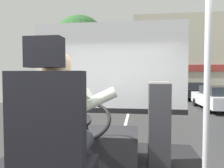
% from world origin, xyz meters
% --- Properties ---
extents(ground, '(18.00, 44.00, 0.06)m').
position_xyz_m(ground, '(0.00, 8.80, -0.02)').
color(ground, '#373737').
extents(driver_seat, '(0.48, 0.48, 1.31)m').
position_xyz_m(driver_seat, '(-0.07, -0.41, 1.40)').
color(driver_seat, black).
rests_on(driver_seat, bus_floor).
extents(bus_driver, '(0.78, 0.54, 0.81)m').
position_xyz_m(bus_driver, '(-0.07, -0.29, 1.59)').
color(bus_driver, '#282833').
rests_on(bus_driver, driver_seat).
extents(steering_console, '(1.10, 1.00, 0.79)m').
position_xyz_m(steering_console, '(-0.07, 0.78, 1.07)').
color(steering_console, black).
rests_on(steering_console, bus_floor).
extents(handrail_pole, '(0.04, 0.04, 1.92)m').
position_xyz_m(handrail_pole, '(0.98, -0.10, 1.81)').
color(handrail_pole, '#B7B7BC').
rests_on(handrail_pole, bus_floor).
extents(fare_box, '(0.25, 0.23, 1.01)m').
position_xyz_m(fare_box, '(0.74, 0.82, 1.35)').
color(fare_box, '#333338').
rests_on(fare_box, bus_floor).
extents(windshield_panel, '(2.50, 0.08, 1.48)m').
position_xyz_m(windshield_panel, '(0.00, 1.62, 1.89)').
color(windshield_panel, silver).
extents(street_tree, '(3.40, 3.40, 5.57)m').
position_xyz_m(street_tree, '(-3.08, 10.54, 3.85)').
color(street_tree, '#4C3828').
rests_on(street_tree, ground).
extents(shop_building, '(10.76, 4.71, 7.59)m').
position_xyz_m(shop_building, '(5.39, 19.94, 3.79)').
color(shop_building, '#BCB29E').
rests_on(shop_building, ground).
extents(parked_car_white, '(1.95, 3.94, 1.33)m').
position_xyz_m(parked_car_white, '(4.92, 10.21, 0.68)').
color(parked_car_white, silver).
rests_on(parked_car_white, ground).
extents(parked_car_black, '(1.94, 4.23, 1.37)m').
position_xyz_m(parked_car_black, '(4.61, 15.53, 0.70)').
color(parked_car_black, black).
rests_on(parked_car_black, ground).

